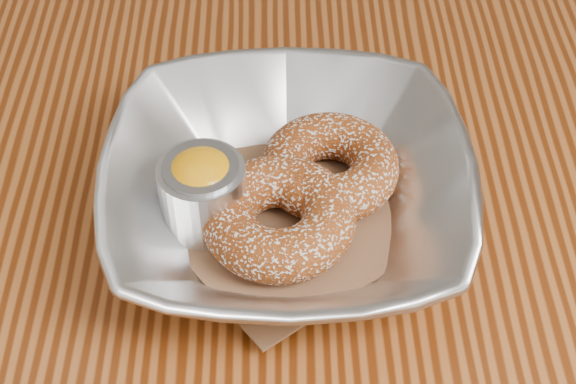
{
  "coord_description": "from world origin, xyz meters",
  "views": [
    {
      "loc": [
        0.05,
        -0.35,
        1.17
      ],
      "look_at": [
        0.05,
        0.02,
        0.78
      ],
      "focal_mm": 55.0,
      "sensor_mm": 36.0,
      "label": 1
    }
  ],
  "objects_px": {
    "table": "(213,341)",
    "ramekin": "(203,191)",
    "donut_back": "(330,166)",
    "donut_front": "(279,218)",
    "serving_bowl": "(288,194)"
  },
  "relations": [
    {
      "from": "table",
      "to": "donut_front",
      "type": "xyz_separation_m",
      "value": [
        0.05,
        0.0,
        0.13
      ]
    },
    {
      "from": "ramekin",
      "to": "donut_front",
      "type": "bearing_deg",
      "value": -17.49
    },
    {
      "from": "serving_bowl",
      "to": "donut_back",
      "type": "height_order",
      "value": "serving_bowl"
    },
    {
      "from": "donut_back",
      "to": "ramekin",
      "type": "xyz_separation_m",
      "value": [
        -0.08,
        -0.03,
        0.01
      ]
    },
    {
      "from": "donut_front",
      "to": "donut_back",
      "type": "bearing_deg",
      "value": 53.23
    },
    {
      "from": "table",
      "to": "donut_back",
      "type": "distance_m",
      "value": 0.16
    },
    {
      "from": "table",
      "to": "ramekin",
      "type": "xyz_separation_m",
      "value": [
        0.0,
        0.02,
        0.13
      ]
    },
    {
      "from": "serving_bowl",
      "to": "ramekin",
      "type": "distance_m",
      "value": 0.05
    },
    {
      "from": "donut_back",
      "to": "ramekin",
      "type": "height_order",
      "value": "ramekin"
    },
    {
      "from": "table",
      "to": "serving_bowl",
      "type": "relative_size",
      "value": 5.28
    },
    {
      "from": "serving_bowl",
      "to": "ramekin",
      "type": "relative_size",
      "value": 4.21
    },
    {
      "from": "donut_back",
      "to": "ramekin",
      "type": "bearing_deg",
      "value": -159.41
    },
    {
      "from": "donut_front",
      "to": "ramekin",
      "type": "distance_m",
      "value": 0.05
    },
    {
      "from": "donut_back",
      "to": "ramekin",
      "type": "distance_m",
      "value": 0.08
    },
    {
      "from": "serving_bowl",
      "to": "ramekin",
      "type": "xyz_separation_m",
      "value": [
        -0.05,
        -0.0,
        0.01
      ]
    }
  ]
}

